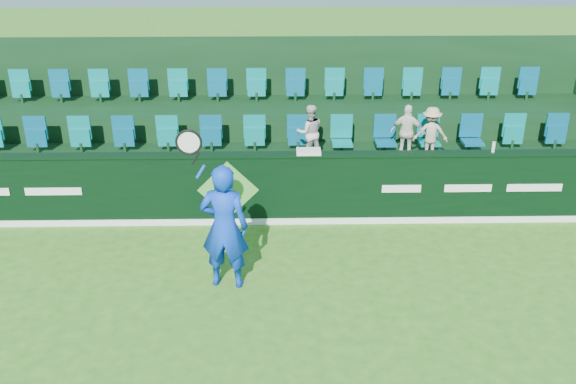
{
  "coord_description": "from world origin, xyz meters",
  "views": [
    {
      "loc": [
        0.87,
        -6.53,
        5.42
      ],
      "look_at": [
        1.05,
        2.8,
        1.15
      ],
      "focal_mm": 40.0,
      "sensor_mm": 36.0,
      "label": 1
    }
  ],
  "objects_px": {
    "drinks_bottle": "(493,147)",
    "tennis_player": "(224,226)",
    "spectator_left": "(310,132)",
    "towel": "(309,151)",
    "spectator_middle": "(407,132)",
    "spectator_right": "(431,133)"
  },
  "relations": [
    {
      "from": "towel",
      "to": "drinks_bottle",
      "type": "relative_size",
      "value": 2.27
    },
    {
      "from": "tennis_player",
      "to": "spectator_right",
      "type": "height_order",
      "value": "tennis_player"
    },
    {
      "from": "tennis_player",
      "to": "spectator_right",
      "type": "bearing_deg",
      "value": 40.38
    },
    {
      "from": "towel",
      "to": "drinks_bottle",
      "type": "distance_m",
      "value": 3.26
    },
    {
      "from": "spectator_left",
      "to": "spectator_middle",
      "type": "bearing_deg",
      "value": 170.14
    },
    {
      "from": "spectator_left",
      "to": "tennis_player",
      "type": "bearing_deg",
      "value": 56.15
    },
    {
      "from": "tennis_player",
      "to": "drinks_bottle",
      "type": "xyz_separation_m",
      "value": [
        4.61,
        2.08,
        0.44
      ]
    },
    {
      "from": "tennis_player",
      "to": "towel",
      "type": "bearing_deg",
      "value": 57.03
    },
    {
      "from": "tennis_player",
      "to": "spectator_middle",
      "type": "bearing_deg",
      "value": 44.09
    },
    {
      "from": "spectator_right",
      "to": "towel",
      "type": "bearing_deg",
      "value": 32.38
    },
    {
      "from": "towel",
      "to": "spectator_middle",
      "type": "bearing_deg",
      "value": 29.81
    },
    {
      "from": "spectator_middle",
      "to": "drinks_bottle",
      "type": "height_order",
      "value": "spectator_middle"
    },
    {
      "from": "tennis_player",
      "to": "towel",
      "type": "distance_m",
      "value": 2.51
    },
    {
      "from": "drinks_bottle",
      "to": "tennis_player",
      "type": "bearing_deg",
      "value": -155.72
    },
    {
      "from": "spectator_left",
      "to": "spectator_middle",
      "type": "distance_m",
      "value": 1.88
    },
    {
      "from": "tennis_player",
      "to": "spectator_right",
      "type": "relative_size",
      "value": 2.54
    },
    {
      "from": "spectator_left",
      "to": "spectator_right",
      "type": "bearing_deg",
      "value": 170.14
    },
    {
      "from": "tennis_player",
      "to": "drinks_bottle",
      "type": "bearing_deg",
      "value": 24.28
    },
    {
      "from": "spectator_left",
      "to": "drinks_bottle",
      "type": "bearing_deg",
      "value": 150.79
    },
    {
      "from": "towel",
      "to": "drinks_bottle",
      "type": "xyz_separation_m",
      "value": [
        3.26,
        0.0,
        0.06
      ]
    },
    {
      "from": "spectator_middle",
      "to": "towel",
      "type": "bearing_deg",
      "value": 44.85
    },
    {
      "from": "tennis_player",
      "to": "spectator_left",
      "type": "xyz_separation_m",
      "value": [
        1.42,
        3.2,
        0.34
      ]
    }
  ]
}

